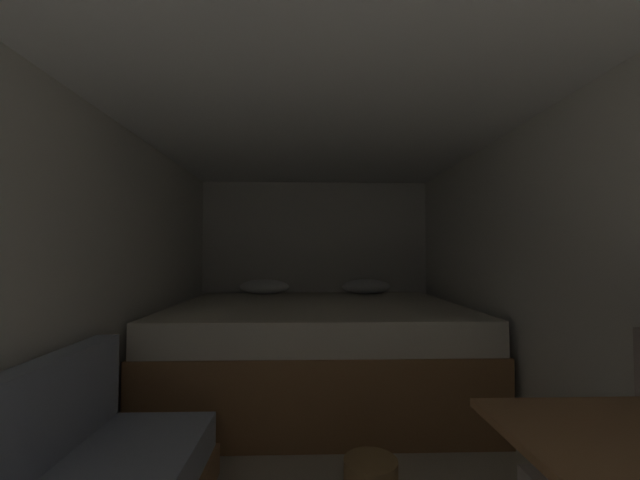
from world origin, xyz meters
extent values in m
cube|color=silver|center=(0.00, 4.00, 1.03)|extent=(2.65, 0.05, 2.06)
cube|color=silver|center=(-1.30, 1.62, 1.03)|extent=(0.05, 4.71, 2.06)
cube|color=silver|center=(1.30, 1.62, 1.03)|extent=(0.05, 4.71, 2.06)
cube|color=white|center=(0.00, 1.62, 2.08)|extent=(2.65, 4.71, 0.05)
cube|color=olive|center=(0.00, 2.92, 0.28)|extent=(2.43, 2.00, 0.57)
cube|color=beige|center=(0.00, 2.92, 0.68)|extent=(2.39, 1.96, 0.23)
ellipsoid|color=white|center=(-0.55, 3.73, 0.88)|extent=(0.52, 0.29, 0.16)
ellipsoid|color=white|center=(0.55, 3.73, 0.88)|extent=(0.52, 0.29, 0.16)
camera|label=1|loc=(-0.08, -0.54, 1.23)|focal=22.19mm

